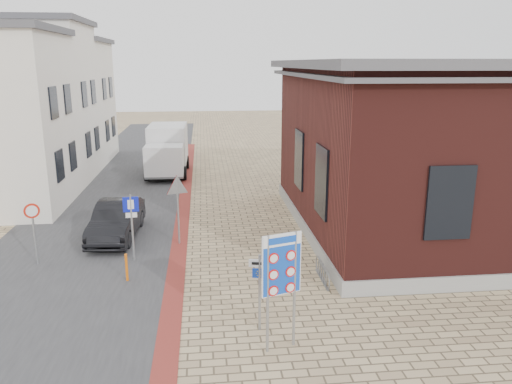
{
  "coord_description": "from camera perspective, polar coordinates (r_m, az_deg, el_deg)",
  "views": [
    {
      "loc": [
        -1.01,
        -12.12,
        6.7
      ],
      "look_at": [
        0.84,
        5.1,
        2.2
      ],
      "focal_mm": 35.0,
      "sensor_mm": 36.0,
      "label": 1
    }
  ],
  "objects": [
    {
      "name": "sedan",
      "position": [
        20.35,
        -15.64,
        -3.11
      ],
      "size": [
        1.77,
        4.4,
        1.42
      ],
      "primitive_type": "imported",
      "rotation": [
        0.0,
        0.0,
        -0.06
      ],
      "color": "black",
      "rests_on": "ground"
    },
    {
      "name": "essen_sign",
      "position": [
        12.81,
        0.43,
        -10.21
      ],
      "size": [
        0.55,
        0.14,
        2.06
      ],
      "rotation": [
        0.0,
        0.0,
        -0.18
      ],
      "color": "gray",
      "rests_on": "ground"
    },
    {
      "name": "bike_rack",
      "position": [
        16.12,
        7.6,
        -9.11
      ],
      "size": [
        0.08,
        1.8,
        0.6
      ],
      "color": "slate",
      "rests_on": "ground"
    },
    {
      "name": "road_strip",
      "position": [
        28.29,
        -15.09,
        0.38
      ],
      "size": [
        7.0,
        60.0,
        0.02
      ],
      "primitive_type": "cube",
      "color": "#38383A",
      "rests_on": "ground"
    },
    {
      "name": "border_sign",
      "position": [
        11.7,
        2.94,
        -8.56
      ],
      "size": [
        0.97,
        0.35,
        2.93
      ],
      "rotation": [
        0.0,
        0.0,
        0.31
      ],
      "color": "gray",
      "rests_on": "ground"
    },
    {
      "name": "curb_strip",
      "position": [
        23.13,
        -8.34,
        -2.39
      ],
      "size": [
        0.6,
        40.0,
        0.02
      ],
      "primitive_type": "cube",
      "color": "maroon",
      "rests_on": "ground"
    },
    {
      "name": "townhouse_far",
      "position": [
        37.56,
        -21.87,
        9.68
      ],
      "size": [
        7.4,
        6.4,
        8.3
      ],
      "color": "white",
      "rests_on": "ground"
    },
    {
      "name": "yield_sign",
      "position": [
        18.74,
        -8.98,
        -0.08
      ],
      "size": [
        0.9,
        0.35,
        2.63
      ],
      "rotation": [
        0.0,
        0.0,
        0.32
      ],
      "color": "gray",
      "rests_on": "ground"
    },
    {
      "name": "ground",
      "position": [
        13.88,
        -1.25,
        -14.29
      ],
      "size": [
        120.0,
        120.0,
        0.0
      ],
      "primitive_type": "plane",
      "color": "tan",
      "rests_on": "ground"
    },
    {
      "name": "townhouse_mid",
      "position": [
        31.8,
        -24.78,
        9.41
      ],
      "size": [
        7.4,
        6.4,
        9.1
      ],
      "color": "white",
      "rests_on": "ground"
    },
    {
      "name": "parking_sign",
      "position": [
        17.56,
        -14.04,
        -2.74
      ],
      "size": [
        0.52,
        0.09,
        2.38
      ],
      "rotation": [
        0.0,
        0.0,
        0.1
      ],
      "color": "gray",
      "rests_on": "ground"
    },
    {
      "name": "bollard",
      "position": [
        16.36,
        -14.57,
        -8.36
      ],
      "size": [
        0.09,
        0.09,
        0.91
      ],
      "primitive_type": "cylinder",
      "rotation": [
        0.0,
        0.0,
        -0.05
      ],
      "color": "orange",
      "rests_on": "ground"
    },
    {
      "name": "box_truck",
      "position": [
        31.22,
        -10.1,
        4.8
      ],
      "size": [
        2.5,
        5.67,
        2.95
      ],
      "rotation": [
        0.0,
        0.0,
        -0.02
      ],
      "color": "slate",
      "rests_on": "ground"
    },
    {
      "name": "speed_sign",
      "position": [
        18.35,
        -24.11,
        -3.4
      ],
      "size": [
        0.49,
        0.22,
        2.18
      ],
      "rotation": [
        0.0,
        0.0,
        0.39
      ],
      "color": "gray",
      "rests_on": "ground"
    },
    {
      "name": "brick_building",
      "position": [
        21.81,
        21.33,
        5.1
      ],
      "size": [
        13.0,
        13.0,
        6.8
      ],
      "color": "gray",
      "rests_on": "ground"
    }
  ]
}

